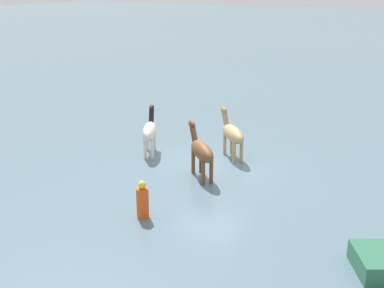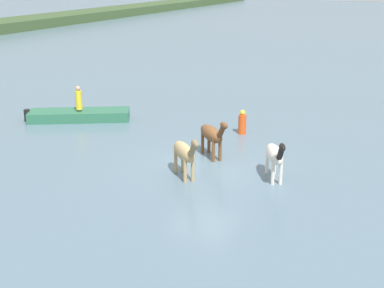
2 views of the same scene
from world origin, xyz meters
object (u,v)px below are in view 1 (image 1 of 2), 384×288
at_px(horse_dun_straggler, 232,133).
at_px(horse_dark_mare, 150,131).
at_px(horse_chestnut_trailing, 201,151).
at_px(buoy_channel_marker, 143,201).

height_order(horse_dun_straggler, horse_dark_mare, horse_dun_straggler).
bearing_deg(horse_dark_mare, horse_chestnut_trailing, -140.76).
bearing_deg(buoy_channel_marker, horse_chestnut_trailing, -176.99).
distance_m(horse_dun_straggler, horse_dark_mare, 3.26).
bearing_deg(horse_dun_straggler, horse_chestnut_trailing, 133.15).
xyz_separation_m(horse_dark_mare, buoy_channel_marker, (4.61, 3.21, -0.44)).
distance_m(horse_chestnut_trailing, buoy_channel_marker, 3.60).
relative_size(horse_chestnut_trailing, horse_dun_straggler, 1.03).
distance_m(horse_dark_mare, buoy_channel_marker, 5.63).
height_order(horse_chestnut_trailing, horse_dun_straggler, horse_chestnut_trailing).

